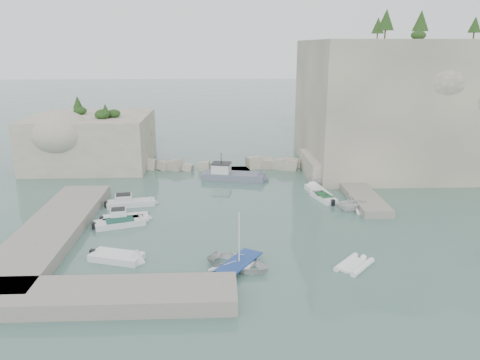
{
  "coord_description": "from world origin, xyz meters",
  "views": [
    {
      "loc": [
        -1.97,
        -40.1,
        16.35
      ],
      "look_at": [
        0.0,
        6.0,
        3.0
      ],
      "focal_mm": 35.0,
      "sensor_mm": 36.0,
      "label": 1
    }
  ],
  "objects_px": {
    "motorboat_e": "(117,260)",
    "inflatable_dinghy": "(354,267)",
    "work_boat": "(234,179)",
    "motorboat_a": "(131,206)",
    "motorboat_b": "(126,221)",
    "tender_east_b": "(324,200)",
    "tender_east_a": "(351,210)",
    "motorboat_c": "(120,226)",
    "tender_east_c": "(318,194)",
    "rowboat": "(239,268)",
    "tender_east_d": "(325,186)"
  },
  "relations": [
    {
      "from": "motorboat_e",
      "to": "inflatable_dinghy",
      "type": "bearing_deg",
      "value": 11.72
    },
    {
      "from": "work_boat",
      "to": "motorboat_a",
      "type": "bearing_deg",
      "value": -127.23
    },
    {
      "from": "motorboat_a",
      "to": "motorboat_b",
      "type": "distance_m",
      "value": 4.56
    },
    {
      "from": "tender_east_b",
      "to": "motorboat_e",
      "type": "bearing_deg",
      "value": 109.24
    },
    {
      "from": "motorboat_b",
      "to": "tender_east_a",
      "type": "distance_m",
      "value": 22.66
    },
    {
      "from": "motorboat_c",
      "to": "tender_east_a",
      "type": "height_order",
      "value": "tender_east_a"
    },
    {
      "from": "motorboat_e",
      "to": "tender_east_a",
      "type": "xyz_separation_m",
      "value": [
        21.62,
        10.73,
        0.0
      ]
    },
    {
      "from": "motorboat_b",
      "to": "inflatable_dinghy",
      "type": "bearing_deg",
      "value": -40.32
    },
    {
      "from": "inflatable_dinghy",
      "to": "tender_east_c",
      "type": "bearing_deg",
      "value": 39.1
    },
    {
      "from": "motorboat_e",
      "to": "motorboat_b",
      "type": "relative_size",
      "value": 0.96
    },
    {
      "from": "rowboat",
      "to": "work_boat",
      "type": "relative_size",
      "value": 0.59
    },
    {
      "from": "motorboat_c",
      "to": "work_boat",
      "type": "xyz_separation_m",
      "value": [
        11.14,
        15.25,
        0.0
      ]
    },
    {
      "from": "motorboat_b",
      "to": "tender_east_b",
      "type": "xyz_separation_m",
      "value": [
        20.48,
        5.52,
        0.0
      ]
    },
    {
      "from": "motorboat_b",
      "to": "inflatable_dinghy",
      "type": "height_order",
      "value": "motorboat_b"
    },
    {
      "from": "rowboat",
      "to": "motorboat_c",
      "type": "bearing_deg",
      "value": 82.39
    },
    {
      "from": "motorboat_b",
      "to": "tender_east_a",
      "type": "xyz_separation_m",
      "value": [
        22.56,
        2.14,
        0.0
      ]
    },
    {
      "from": "motorboat_e",
      "to": "tender_east_d",
      "type": "xyz_separation_m",
      "value": [
        20.86,
        19.33,
        0.0
      ]
    },
    {
      "from": "motorboat_c",
      "to": "tender_east_c",
      "type": "bearing_deg",
      "value": 3.92
    },
    {
      "from": "inflatable_dinghy",
      "to": "tender_east_a",
      "type": "height_order",
      "value": "tender_east_a"
    },
    {
      "from": "rowboat",
      "to": "tender_east_a",
      "type": "relative_size",
      "value": 1.42
    },
    {
      "from": "rowboat",
      "to": "tender_east_c",
      "type": "height_order",
      "value": "rowboat"
    },
    {
      "from": "motorboat_b",
      "to": "tender_east_c",
      "type": "height_order",
      "value": "motorboat_b"
    },
    {
      "from": "motorboat_b",
      "to": "rowboat",
      "type": "bearing_deg",
      "value": -56.11
    },
    {
      "from": "tender_east_a",
      "to": "tender_east_d",
      "type": "relative_size",
      "value": 0.92
    },
    {
      "from": "inflatable_dinghy",
      "to": "tender_east_c",
      "type": "relative_size",
      "value": 0.68
    },
    {
      "from": "motorboat_b",
      "to": "rowboat",
      "type": "distance_m",
      "value": 14.75
    },
    {
      "from": "work_boat",
      "to": "tender_east_c",
      "type": "bearing_deg",
      "value": -21.93
    },
    {
      "from": "tender_east_c",
      "to": "motorboat_b",
      "type": "bearing_deg",
      "value": 102.04
    },
    {
      "from": "motorboat_c",
      "to": "work_boat",
      "type": "distance_m",
      "value": 18.89
    },
    {
      "from": "inflatable_dinghy",
      "to": "tender_east_a",
      "type": "relative_size",
      "value": 1.0
    },
    {
      "from": "rowboat",
      "to": "motorboat_e",
      "type": "bearing_deg",
      "value": 112.33
    },
    {
      "from": "tender_east_a",
      "to": "tender_east_c",
      "type": "xyz_separation_m",
      "value": [
        -2.28,
        5.54,
        0.0
      ]
    },
    {
      "from": "inflatable_dinghy",
      "to": "tender_east_c",
      "type": "xyz_separation_m",
      "value": [
        0.91,
        18.22,
        0.0
      ]
    },
    {
      "from": "inflatable_dinghy",
      "to": "work_boat",
      "type": "height_order",
      "value": "work_boat"
    },
    {
      "from": "inflatable_dinghy",
      "to": "motorboat_c",
      "type": "bearing_deg",
      "value": 106.51
    },
    {
      "from": "motorboat_e",
      "to": "tender_east_c",
      "type": "height_order",
      "value": "same"
    },
    {
      "from": "motorboat_e",
      "to": "tender_east_d",
      "type": "height_order",
      "value": "tender_east_d"
    },
    {
      "from": "tender_east_a",
      "to": "tender_east_d",
      "type": "height_order",
      "value": "tender_east_a"
    },
    {
      "from": "motorboat_c",
      "to": "rowboat",
      "type": "xyz_separation_m",
      "value": [
        10.86,
        -9.14,
        0.0
      ]
    },
    {
      "from": "tender_east_b",
      "to": "work_boat",
      "type": "distance_m",
      "value": 12.9
    },
    {
      "from": "motorboat_c",
      "to": "inflatable_dinghy",
      "type": "distance_m",
      "value": 21.79
    },
    {
      "from": "tender_east_a",
      "to": "tender_east_b",
      "type": "relative_size",
      "value": 0.86
    },
    {
      "from": "work_boat",
      "to": "tender_east_a",
      "type": "bearing_deg",
      "value": -33.32
    },
    {
      "from": "tender_east_a",
      "to": "tender_east_c",
      "type": "bearing_deg",
      "value": 10.51
    },
    {
      "from": "tender_east_b",
      "to": "motorboat_c",
      "type": "bearing_deg",
      "value": 91.24
    },
    {
      "from": "motorboat_b",
      "to": "tender_east_a",
      "type": "height_order",
      "value": "tender_east_a"
    },
    {
      "from": "motorboat_c",
      "to": "work_boat",
      "type": "height_order",
      "value": "work_boat"
    },
    {
      "from": "tender_east_c",
      "to": "work_boat",
      "type": "distance_m",
      "value": 11.41
    },
    {
      "from": "tender_east_a",
      "to": "rowboat",
      "type": "bearing_deg",
      "value": 124.15
    },
    {
      "from": "motorboat_e",
      "to": "tender_east_a",
      "type": "height_order",
      "value": "tender_east_a"
    }
  ]
}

